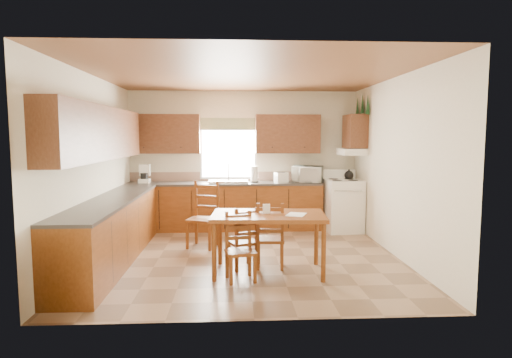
{
  "coord_description": "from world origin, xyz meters",
  "views": [
    {
      "loc": [
        -0.2,
        -6.3,
        1.82
      ],
      "look_at": [
        0.15,
        0.3,
        1.15
      ],
      "focal_mm": 30.0,
      "sensor_mm": 36.0,
      "label": 1
    }
  ],
  "objects_px": {
    "chair_near_right": "(270,235)",
    "chair_far_left": "(203,215)",
    "microwave": "(308,174)",
    "dining_table": "(268,243)",
    "chair_far_right": "(241,247)",
    "stove": "(343,206)",
    "chair_near_left": "(243,238)"
  },
  "relations": [
    {
      "from": "chair_near_left",
      "to": "chair_far_right",
      "type": "relative_size",
      "value": 0.99
    },
    {
      "from": "stove",
      "to": "chair_far_left",
      "type": "xyz_separation_m",
      "value": [
        -2.59,
        -1.07,
        0.05
      ]
    },
    {
      "from": "chair_near_left",
      "to": "microwave",
      "type": "bearing_deg",
      "value": -141.04
    },
    {
      "from": "chair_far_left",
      "to": "chair_far_right",
      "type": "distance_m",
      "value": 1.76
    },
    {
      "from": "chair_near_left",
      "to": "chair_near_right",
      "type": "xyz_separation_m",
      "value": [
        0.38,
        0.01,
        0.03
      ]
    },
    {
      "from": "microwave",
      "to": "chair_near_left",
      "type": "relative_size",
      "value": 0.62
    },
    {
      "from": "microwave",
      "to": "chair_near_left",
      "type": "bearing_deg",
      "value": -99.9
    },
    {
      "from": "chair_far_left",
      "to": "chair_far_right",
      "type": "height_order",
      "value": "chair_far_left"
    },
    {
      "from": "chair_near_left",
      "to": "chair_far_left",
      "type": "xyz_separation_m",
      "value": [
        -0.63,
        1.13,
        0.11
      ]
    },
    {
      "from": "microwave",
      "to": "dining_table",
      "type": "relative_size",
      "value": 0.35
    },
    {
      "from": "chair_near_left",
      "to": "chair_near_right",
      "type": "bearing_deg",
      "value": 159.09
    },
    {
      "from": "chair_near_right",
      "to": "chair_far_right",
      "type": "distance_m",
      "value": 0.68
    },
    {
      "from": "stove",
      "to": "dining_table",
      "type": "bearing_deg",
      "value": -128.2
    },
    {
      "from": "stove",
      "to": "microwave",
      "type": "distance_m",
      "value": 0.91
    },
    {
      "from": "stove",
      "to": "chair_near_right",
      "type": "xyz_separation_m",
      "value": [
        -1.58,
        -2.19,
        -0.03
      ]
    },
    {
      "from": "chair_near_left",
      "to": "stove",
      "type": "bearing_deg",
      "value": -154.34
    },
    {
      "from": "chair_near_left",
      "to": "chair_far_right",
      "type": "height_order",
      "value": "chair_far_right"
    },
    {
      "from": "chair_near_right",
      "to": "chair_far_right",
      "type": "xyz_separation_m",
      "value": [
        -0.42,
        -0.53,
        -0.03
      ]
    },
    {
      "from": "stove",
      "to": "dining_table",
      "type": "distance_m",
      "value": 2.91
    },
    {
      "from": "chair_near_right",
      "to": "chair_far_left",
      "type": "relative_size",
      "value": 0.86
    },
    {
      "from": "chair_near_right",
      "to": "microwave",
      "type": "bearing_deg",
      "value": -106.04
    },
    {
      "from": "dining_table",
      "to": "chair_near_left",
      "type": "relative_size",
      "value": 1.74
    },
    {
      "from": "stove",
      "to": "chair_far_left",
      "type": "relative_size",
      "value": 0.91
    },
    {
      "from": "stove",
      "to": "chair_far_left",
      "type": "distance_m",
      "value": 2.8
    },
    {
      "from": "microwave",
      "to": "chair_far_left",
      "type": "height_order",
      "value": "microwave"
    },
    {
      "from": "chair_far_left",
      "to": "chair_near_right",
      "type": "bearing_deg",
      "value": -29.51
    },
    {
      "from": "chair_far_left",
      "to": "chair_far_right",
      "type": "xyz_separation_m",
      "value": [
        0.59,
        -1.65,
        -0.1
      ]
    },
    {
      "from": "stove",
      "to": "chair_near_right",
      "type": "distance_m",
      "value": 2.7
    },
    {
      "from": "microwave",
      "to": "dining_table",
      "type": "bearing_deg",
      "value": -91.72
    },
    {
      "from": "chair_far_right",
      "to": "microwave",
      "type": "bearing_deg",
      "value": 54.28
    },
    {
      "from": "chair_far_left",
      "to": "dining_table",
      "type": "bearing_deg",
      "value": -36.01
    },
    {
      "from": "dining_table",
      "to": "chair_far_right",
      "type": "height_order",
      "value": "chair_far_right"
    }
  ]
}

